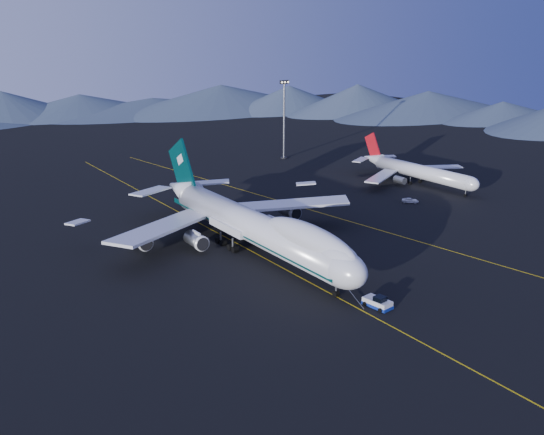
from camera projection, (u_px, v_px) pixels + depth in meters
ground at (254, 252)px, 125.62m from camera, size 500.00×500.00×0.00m
taxiway_line_main at (254, 252)px, 125.62m from camera, size 0.25×220.00×0.01m
taxiway_line_side at (334, 217)px, 149.63m from camera, size 28.08×198.09×0.01m
boeing_747 at (253, 226)px, 123.94m from camera, size 59.62×72.43×19.37m
pushback_tug at (377, 303)px, 100.49m from camera, size 3.36×5.24×2.15m
second_jet at (417, 171)px, 181.06m from camera, size 40.15×45.36×12.91m
service_van at (410, 200)px, 161.90m from camera, size 4.47×4.56×1.21m
floodlight_mast at (284, 119)px, 214.50m from camera, size 3.41×2.56×27.64m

